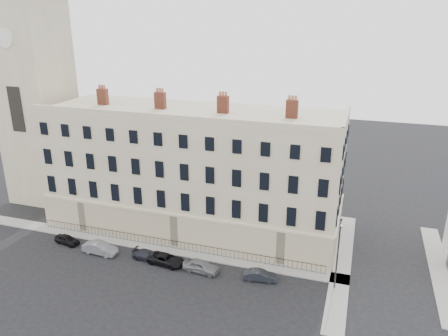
{
  "coord_description": "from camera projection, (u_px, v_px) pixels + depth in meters",
  "views": [
    {
      "loc": [
        13.58,
        -35.4,
        26.01
      ],
      "look_at": [
        -1.23,
        10.0,
        8.97
      ],
      "focal_mm": 35.0,
      "sensor_mm": 36.0,
      "label": 1
    }
  ],
  "objects": [
    {
      "name": "car_d",
      "position": [
        166.0,
        259.0,
        47.66
      ],
      "size": [
        4.32,
        2.32,
        1.15
      ],
      "primitive_type": "imported",
      "rotation": [
        0.0,
        0.0,
        1.47
      ],
      "color": "black",
      "rests_on": "ground"
    },
    {
      "name": "car_f",
      "position": [
        260.0,
        275.0,
        44.78
      ],
      "size": [
        3.54,
        1.66,
        1.12
      ],
      "primitive_type": "imported",
      "rotation": [
        0.0,
        0.0,
        1.71
      ],
      "color": "#1F232A",
      "rests_on": "ground"
    },
    {
      "name": "streetlamp",
      "position": [
        338.0,
        251.0,
        42.06
      ],
      "size": [
        0.31,
        1.69,
        7.79
      ],
      "rotation": [
        0.0,
        0.0,
        -0.09
      ],
      "color": "#2D2E32",
      "rests_on": "ground"
    },
    {
      "name": "car_b",
      "position": [
        100.0,
        248.0,
        49.75
      ],
      "size": [
        4.16,
        1.59,
        1.35
      ],
      "primitive_type": "imported",
      "rotation": [
        0.0,
        0.0,
        1.53
      ],
      "color": "slate",
      "rests_on": "ground"
    },
    {
      "name": "church_tower",
      "position": [
        33.0,
        70.0,
        59.43
      ],
      "size": [
        8.0,
        8.13,
        44.0
      ],
      "color": "#C3B191",
      "rests_on": "ground"
    },
    {
      "name": "pavement_adjacent",
      "position": [
        439.0,
        270.0,
        46.62
      ],
      "size": [
        2.0,
        20.0,
        0.12
      ],
      "primitive_type": "cube",
      "color": "gray",
      "rests_on": "ground"
    },
    {
      "name": "terrace",
      "position": [
        193.0,
        170.0,
        54.34
      ],
      "size": [
        36.22,
        12.22,
        17.0
      ],
      "color": "#C3B191",
      "rests_on": "ground"
    },
    {
      "name": "car_c",
      "position": [
        148.0,
        255.0,
        48.52
      ],
      "size": [
        3.83,
        1.84,
        1.08
      ],
      "primitive_type": "imported",
      "rotation": [
        0.0,
        0.0,
        1.48
      ],
      "color": "#20212B",
      "rests_on": "ground"
    },
    {
      "name": "railings",
      "position": [
        173.0,
        244.0,
        50.81
      ],
      "size": [
        35.0,
        0.04,
        0.96
      ],
      "color": "black",
      "rests_on": "ground"
    },
    {
      "name": "car_e",
      "position": [
        201.0,
        266.0,
        46.22
      ],
      "size": [
        4.07,
        1.9,
        1.35
      ],
      "primitive_type": "imported",
      "rotation": [
        0.0,
        0.0,
        1.49
      ],
      "color": "slate",
      "rests_on": "ground"
    },
    {
      "name": "ground",
      "position": [
        205.0,
        283.0,
        44.4
      ],
      "size": [
        160.0,
        160.0,
        0.0
      ],
      "primitive_type": "plane",
      "color": "black",
      "rests_on": "ground"
    },
    {
      "name": "pavement_east_return",
      "position": [
        342.0,
        264.0,
        47.75
      ],
      "size": [
        2.0,
        24.0,
        0.12
      ],
      "primitive_type": "cube",
      "color": "gray",
      "rests_on": "ground"
    },
    {
      "name": "pavement_terrace",
      "position": [
        141.0,
        244.0,
        51.78
      ],
      "size": [
        48.0,
        2.0,
        0.12
      ],
      "primitive_type": "cube",
      "color": "gray",
      "rests_on": "ground"
    },
    {
      "name": "car_a",
      "position": [
        67.0,
        240.0,
        51.88
      ],
      "size": [
        3.41,
        1.83,
        1.1
      ],
      "primitive_type": "imported",
      "rotation": [
        0.0,
        0.0,
        1.4
      ],
      "color": "black",
      "rests_on": "ground"
    }
  ]
}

